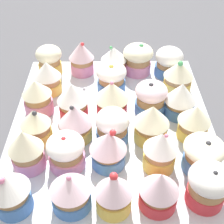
# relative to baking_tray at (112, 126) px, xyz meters

# --- Properties ---
(ground_plane) EXTENTS (1.80, 1.80, 0.03)m
(ground_plane) POSITION_rel_baking_tray_xyz_m (0.00, 0.00, -0.02)
(ground_plane) COLOR #4C4C51
(baking_tray) EXTENTS (0.46, 0.39, 0.01)m
(baking_tray) POSITION_rel_baking_tray_xyz_m (0.00, 0.00, 0.00)
(baking_tray) COLOR silver
(baking_tray) RESTS_ON ground_plane
(cupcake_0) EXTENTS (0.06, 0.06, 0.08)m
(cupcake_0) POSITION_rel_baking_tray_xyz_m (-0.17, -0.14, 0.04)
(cupcake_0) COLOR #D1333D
(cupcake_0) RESTS_ON baking_tray
(cupcake_1) EXTENTS (0.07, 0.07, 0.07)m
(cupcake_1) POSITION_rel_baking_tray_xyz_m (-0.11, -0.15, 0.04)
(cupcake_1) COLOR #477AC6
(cupcake_1) RESTS_ON baking_tray
(cupcake_2) EXTENTS (0.06, 0.06, 0.07)m
(cupcake_2) POSITION_rel_baking_tray_xyz_m (-0.03, -0.15, 0.04)
(cupcake_2) COLOR #EFC651
(cupcake_2) RESTS_ON baking_tray
(cupcake_3) EXTENTS (0.06, 0.06, 0.07)m
(cupcake_3) POSITION_rel_baking_tray_xyz_m (0.03, -0.13, 0.04)
(cupcake_3) COLOR #477AC6
(cupcake_3) RESTS_ON baking_tray
(cupcake_4) EXTENTS (0.06, 0.06, 0.07)m
(cupcake_4) POSITION_rel_baking_tray_xyz_m (0.11, -0.14, 0.04)
(cupcake_4) COLOR #EFC651
(cupcake_4) RESTS_ON baking_tray
(cupcake_5) EXTENTS (0.06, 0.06, 0.07)m
(cupcake_5) POSITION_rel_baking_tray_xyz_m (0.17, -0.13, 0.04)
(cupcake_5) COLOR #477AC6
(cupcake_5) RESTS_ON baking_tray
(cupcake_6) EXTENTS (0.06, 0.06, 0.07)m
(cupcake_6) POSITION_rel_baking_tray_xyz_m (-0.18, -0.07, 0.04)
(cupcake_6) COLOR #D1333D
(cupcake_6) RESTS_ON baking_tray
(cupcake_7) EXTENTS (0.06, 0.06, 0.08)m
(cupcake_7) POSITION_rel_baking_tray_xyz_m (-0.11, -0.08, 0.04)
(cupcake_7) COLOR #EFC651
(cupcake_7) RESTS_ON baking_tray
(cupcake_8) EXTENTS (0.06, 0.06, 0.08)m
(cupcake_8) POSITION_rel_baking_tray_xyz_m (-0.04, -0.07, 0.05)
(cupcake_8) COLOR #EFC651
(cupcake_8) RESTS_ON baking_tray
(cupcake_9) EXTENTS (0.06, 0.06, 0.07)m
(cupcake_9) POSITION_rel_baking_tray_xyz_m (0.04, -0.08, 0.04)
(cupcake_9) COLOR #477AC6
(cupcake_9) RESTS_ON baking_tray
(cupcake_10) EXTENTS (0.07, 0.07, 0.08)m
(cupcake_10) POSITION_rel_baking_tray_xyz_m (0.18, -0.06, 0.04)
(cupcake_10) COLOR pink
(cupcake_10) RESTS_ON baking_tray
(cupcake_11) EXTENTS (0.06, 0.06, 0.08)m
(cupcake_11) POSITION_rel_baking_tray_xyz_m (-0.18, -0.00, 0.04)
(cupcake_11) COLOR #EFC651
(cupcake_11) RESTS_ON baking_tray
(cupcake_12) EXTENTS (0.06, 0.06, 0.07)m
(cupcake_12) POSITION_rel_baking_tray_xyz_m (-0.10, 0.01, 0.04)
(cupcake_12) COLOR #477AC6
(cupcake_12) RESTS_ON baking_tray
(cupcake_13) EXTENTS (0.06, 0.06, 0.07)m
(cupcake_13) POSITION_rel_baking_tray_xyz_m (-0.04, -0.00, 0.04)
(cupcake_13) COLOR #477AC6
(cupcake_13) RESTS_ON baking_tray
(cupcake_14) EXTENTS (0.07, 0.07, 0.08)m
(cupcake_14) POSITION_rel_baking_tray_xyz_m (0.03, 0.00, 0.05)
(cupcake_14) COLOR #D1333D
(cupcake_14) RESTS_ON baking_tray
(cupcake_15) EXTENTS (0.07, 0.07, 0.07)m
(cupcake_15) POSITION_rel_baking_tray_xyz_m (0.11, -0.00, 0.04)
(cupcake_15) COLOR #477AC6
(cupcake_15) RESTS_ON baking_tray
(cupcake_16) EXTENTS (0.06, 0.06, 0.07)m
(cupcake_16) POSITION_rel_baking_tray_xyz_m (0.17, -0.01, 0.04)
(cupcake_16) COLOR pink
(cupcake_16) RESTS_ON baking_tray
(cupcake_17) EXTENTS (0.06, 0.06, 0.07)m
(cupcake_17) POSITION_rel_baking_tray_xyz_m (-0.18, 0.06, 0.04)
(cupcake_17) COLOR #477AC6
(cupcake_17) RESTS_ON baking_tray
(cupcake_18) EXTENTS (0.06, 0.06, 0.07)m
(cupcake_18) POSITION_rel_baking_tray_xyz_m (-0.10, 0.08, 0.04)
(cupcake_18) COLOR pink
(cupcake_18) RESTS_ON baking_tray
(cupcake_19) EXTENTS (0.06, 0.06, 0.08)m
(cupcake_19) POSITION_rel_baking_tray_xyz_m (-0.03, 0.06, 0.04)
(cupcake_19) COLOR #EFC651
(cupcake_19) RESTS_ON baking_tray
(cupcake_20) EXTENTS (0.06, 0.06, 0.07)m
(cupcake_20) POSITION_rel_baking_tray_xyz_m (0.03, 0.08, 0.05)
(cupcake_20) COLOR #D1333D
(cupcake_20) RESTS_ON baking_tray
(cupcake_21) EXTENTS (0.06, 0.06, 0.08)m
(cupcake_21) POSITION_rel_baking_tray_xyz_m (0.18, 0.07, 0.05)
(cupcake_21) COLOR pink
(cupcake_21) RESTS_ON baking_tray
(cupcake_22) EXTENTS (0.06, 0.06, 0.08)m
(cupcake_22) POSITION_rel_baking_tray_xyz_m (-0.18, 0.15, 0.04)
(cupcake_22) COLOR #477AC6
(cupcake_22) RESTS_ON baking_tray
(cupcake_23) EXTENTS (0.06, 0.06, 0.08)m
(cupcake_23) POSITION_rel_baking_tray_xyz_m (-0.10, 0.14, 0.05)
(cupcake_23) COLOR pink
(cupcake_23) RESTS_ON baking_tray
(cupcake_24) EXTENTS (0.05, 0.05, 0.07)m
(cupcake_24) POSITION_rel_baking_tray_xyz_m (-0.04, 0.13, 0.04)
(cupcake_24) COLOR #EFC651
(cupcake_24) RESTS_ON baking_tray
(cupcake_25) EXTENTS (0.06, 0.06, 0.07)m
(cupcake_25) POSITION_rel_baking_tray_xyz_m (0.04, 0.15, 0.04)
(cupcake_25) COLOR pink
(cupcake_25) RESTS_ON baking_tray
(cupcake_26) EXTENTS (0.06, 0.06, 0.07)m
(cupcake_26) POSITION_rel_baking_tray_xyz_m (0.11, 0.13, 0.04)
(cupcake_26) COLOR #EFC651
(cupcake_26) RESTS_ON baking_tray
(cupcake_27) EXTENTS (0.06, 0.06, 0.07)m
(cupcake_27) POSITION_rel_baking_tray_xyz_m (0.18, 0.14, 0.04)
(cupcake_27) COLOR #EFC651
(cupcake_27) RESTS_ON baking_tray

